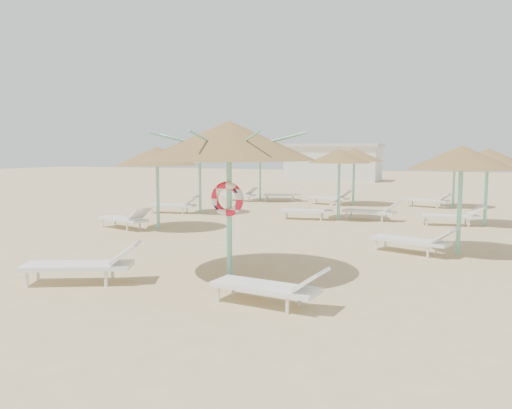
% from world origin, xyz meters
% --- Properties ---
extents(ground, '(120.00, 120.00, 0.00)m').
position_xyz_m(ground, '(0.00, 0.00, 0.00)').
color(ground, tan).
rests_on(ground, ground).
extents(main_palapa, '(3.50, 3.50, 3.14)m').
position_xyz_m(main_palapa, '(0.15, 0.20, 2.73)').
color(main_palapa, '#7BD5BB').
rests_on(main_palapa, ground).
extents(lounger_main_a, '(2.26, 1.53, 0.80)m').
position_xyz_m(lounger_main_a, '(-2.17, -1.36, 0.38)').
color(lounger_main_a, white).
rests_on(lounger_main_a, ground).
extents(lounger_main_b, '(2.00, 0.81, 0.71)m').
position_xyz_m(lounger_main_b, '(1.65, -1.36, 0.34)').
color(lounger_main_b, white).
rests_on(lounger_main_b, ground).
extents(palapa_field, '(14.01, 13.72, 2.71)m').
position_xyz_m(palapa_field, '(-0.52, 10.59, 2.30)').
color(palapa_field, '#7BD5BB').
rests_on(palapa_field, ground).
extents(service_hut, '(8.40, 4.40, 3.25)m').
position_xyz_m(service_hut, '(-6.00, 35.00, 1.64)').
color(service_hut, silver).
rests_on(service_hut, ground).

